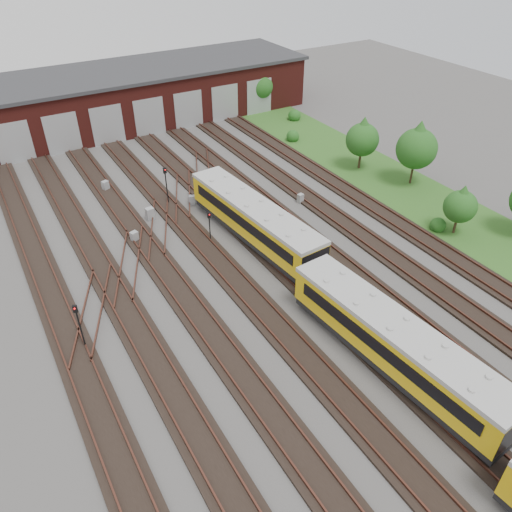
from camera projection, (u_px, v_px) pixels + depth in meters
ground at (289, 304)px, 34.65m from camera, size 120.00×120.00×0.00m
track_network at (282, 299)px, 34.93m from camera, size 30.40×70.00×0.33m
maintenance_shed at (108, 99)px, 60.81m from camera, size 51.00×12.50×6.35m
grass_verge at (392, 183)px, 49.56m from camera, size 8.00×55.00×0.05m
metro_train at (394, 343)px, 28.88m from camera, size 3.88×47.16×3.10m
signal_mast_0 at (79, 322)px, 29.93m from camera, size 0.30×0.28×3.50m
signal_mast_1 at (166, 181)px, 44.83m from camera, size 0.29×0.27×3.62m
signal_mast_2 at (210, 223)px, 40.01m from camera, size 0.24×0.22×2.72m
signal_mast_3 at (236, 206)px, 42.35m from camera, size 0.25×0.23×2.70m
relay_cabinet_0 at (134, 237)px, 40.74m from camera, size 0.68×0.62×0.94m
relay_cabinet_1 at (106, 186)px, 48.03m from camera, size 0.73×0.68×0.97m
relay_cabinet_2 at (150, 214)px, 43.55m from camera, size 0.72×0.62×1.12m
relay_cabinet_3 at (192, 200)px, 45.83m from camera, size 0.66×0.61×0.88m
relay_cabinet_4 at (300, 198)px, 46.11m from camera, size 0.58×0.51×0.86m
tree_0 at (260, 83)px, 64.93m from camera, size 3.37×3.37×5.59m
tree_1 at (363, 136)px, 50.25m from camera, size 3.36×3.36×5.56m
tree_2 at (418, 144)px, 47.12m from camera, size 3.88×3.88×6.43m
tree_3 at (461, 203)px, 40.42m from camera, size 2.71×2.71×4.48m
bush_0 at (438, 223)px, 42.09m from camera, size 1.33×1.33×1.33m
bush_1 at (293, 135)px, 57.96m from camera, size 1.49×1.49×1.49m
bush_2 at (294, 114)px, 63.47m from camera, size 1.60×1.60×1.60m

